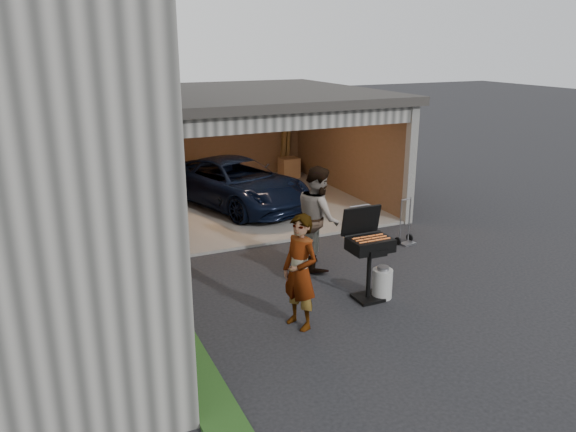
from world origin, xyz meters
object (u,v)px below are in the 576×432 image
plywood_panel (167,303)px  man (318,217)px  hand_truck (406,235)px  propane_tank (382,284)px  woman (300,272)px  bbq_grill (369,247)px  minivan (236,185)px

plywood_panel → man: bearing=24.7°
plywood_panel → hand_truck: (5.37, 1.77, -0.34)m
man → propane_tank: size_ratio=3.88×
woman → bbq_grill: (1.40, 0.38, 0.04)m
minivan → hand_truck: minivan is taller
propane_tank → plywood_panel: plywood_panel is taller
woman → man: bearing=127.6°
minivan → hand_truck: 4.58m
man → hand_truck: 2.39m
man → bbq_grill: man is taller
woman → plywood_panel: size_ratio=1.63×
minivan → plywood_panel: (-3.04, -5.69, -0.07)m
bbq_grill → man: bearing=93.6°
bbq_grill → plywood_panel: bbq_grill is taller
propane_tank → plywood_panel: 3.50m
woman → man: man is taller
bbq_grill → hand_truck: bbq_grill is taller
minivan → propane_tank: 5.91m
woman → hand_truck: (3.53, 2.27, -0.68)m
propane_tank → plywood_panel: size_ratio=0.47×
hand_truck → minivan: bearing=108.4°
man → hand_truck: (2.23, 0.32, -0.77)m
propane_tank → bbq_grill: bearing=163.8°
woman → man: (1.30, 1.95, 0.09)m
minivan → propane_tank: minivan is taller
minivan → plywood_panel: 6.45m
woman → bbq_grill: woman is taller
man → plywood_panel: (-3.14, -1.45, -0.43)m
bbq_grill → plywood_panel: bearing=177.8°
man → propane_tank: man is taller
minivan → hand_truck: size_ratio=4.40×
man → bbq_grill: size_ratio=1.27×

